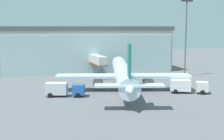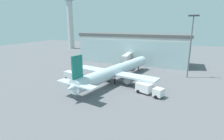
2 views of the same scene
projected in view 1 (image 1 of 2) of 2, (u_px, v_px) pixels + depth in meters
ground at (118, 97)px, 58.82m from camera, size 240.00×240.00×0.00m
terminal_building at (88, 49)px, 92.69m from camera, size 49.78×13.48×13.33m
jet_bridge at (96, 60)px, 83.96m from camera, size 3.35×13.83×5.71m
apron_light_mast at (186, 32)px, 81.95m from camera, size 3.20×0.40×20.20m
airplane at (123, 74)px, 65.78m from camera, size 27.99×40.04×10.56m
catering_truck at (64, 89)px, 59.08m from camera, size 7.62×3.93×2.65m
fuel_truck at (187, 86)px, 62.18m from camera, size 7.60×4.75×2.65m
baggage_cart at (180, 89)px, 63.58m from camera, size 3.04×3.17×1.50m
safety_cone_nose at (137, 96)px, 58.78m from camera, size 0.36×0.36×0.55m
safety_cone_wingtip at (179, 87)px, 67.33m from camera, size 0.36×0.36×0.55m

